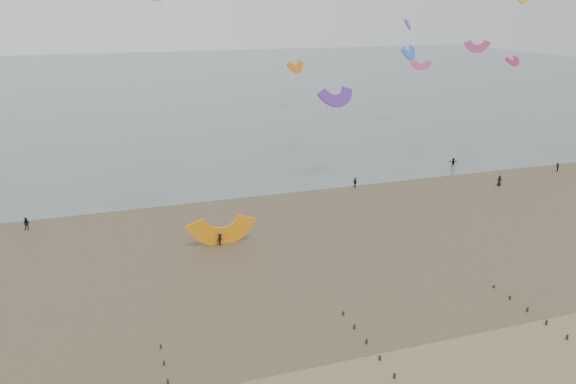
{
  "coord_description": "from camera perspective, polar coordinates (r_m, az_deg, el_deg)",
  "views": [
    {
      "loc": [
        -16.86,
        -33.06,
        29.61
      ],
      "look_at": [
        3.49,
        28.0,
        8.0
      ],
      "focal_mm": 35.0,
      "sensor_mm": 36.0,
      "label": 1
    }
  ],
  "objects": [
    {
      "name": "sea_and_shore",
      "position": [
        74.77,
        -7.1,
        -4.91
      ],
      "size": [
        500.0,
        665.0,
        0.03
      ],
      "color": "#475654",
      "rests_on": "ground"
    },
    {
      "name": "kitesurfers",
      "position": [
        93.93,
        8.93,
        0.5
      ],
      "size": [
        129.14,
        23.49,
        1.81
      ],
      "color": "black",
      "rests_on": "ground"
    },
    {
      "name": "grounded_kite",
      "position": [
        73.86,
        -6.67,
        -5.21
      ],
      "size": [
        7.49,
        5.85,
        4.11
      ],
      "primitive_type": null,
      "rotation": [
        1.54,
        0.0,
        -0.0
      ],
      "color": "orange",
      "rests_on": "ground"
    },
    {
      "name": "kites_airborne",
      "position": [
        125.07,
        -13.14,
        14.8
      ],
      "size": [
        228.67,
        111.43,
        38.11
      ],
      "color": "red",
      "rests_on": "ground"
    }
  ]
}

